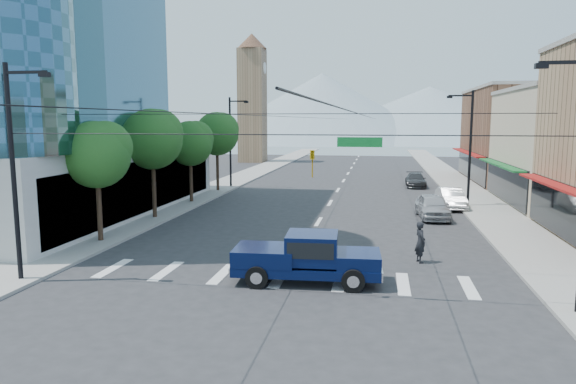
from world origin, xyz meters
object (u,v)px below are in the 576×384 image
Objects in this scene: parked_car_mid at (451,198)px; pickup_truck at (306,257)px; parked_car_far at (416,180)px; parked_car_near at (433,206)px; pedestrian at (420,242)px.

pickup_truck is at bearing -117.18° from parked_car_mid.
pickup_truck is 21.73m from parked_car_mid.
pickup_truck is at bearing -101.21° from parked_car_far.
parked_car_near is 1.03× the size of parked_car_far.
parked_car_far is at bearing 86.21° from parked_car_near.
parked_car_near is 17.30m from parked_car_far.
parked_car_near is (6.60, 15.55, -0.25)m from pickup_truck.
pedestrian is 16.48m from parked_car_mid.
parked_car_far is at bearing 93.56° from parked_car_mid.
pickup_truck is at bearing -116.78° from parked_car_near.
parked_car_far is at bearing 75.36° from pickup_truck.
parked_car_mid is 12.93m from parked_car_far.
pickup_truck reaches higher than parked_car_far.
parked_car_near is 4.84m from parked_car_mid.
parked_car_mid is at bearing -81.84° from parked_car_far.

